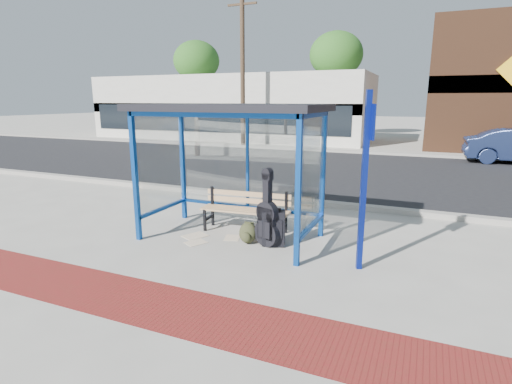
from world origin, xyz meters
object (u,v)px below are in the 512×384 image
at_px(bench, 246,208).
at_px(guitar_bag, 267,220).
at_px(backpack, 248,233).
at_px(suitcase, 274,228).

xyz_separation_m(bench, guitar_bag, (0.68, -0.61, 0.02)).
distance_m(guitar_bag, backpack, 0.48).
height_order(bench, backpack, bench).
xyz_separation_m(bench, suitcase, (0.77, -0.53, -0.15)).
distance_m(bench, backpack, 0.73).
relative_size(guitar_bag, suitcase, 1.91).
bearing_deg(suitcase, backpack, 172.54).
distance_m(bench, guitar_bag, 0.91).
bearing_deg(suitcase, bench, 129.18).
distance_m(suitcase, backpack, 0.49).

